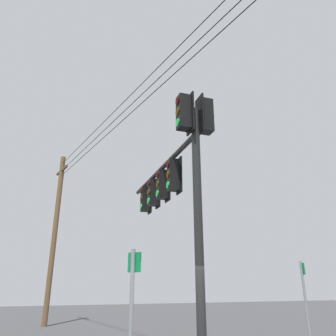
% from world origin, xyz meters
% --- Properties ---
extents(signal_mast_assembly, '(0.97, 6.00, 6.64)m').
position_xyz_m(signal_mast_assembly, '(-0.25, -2.33, 4.83)').
color(signal_mast_assembly, black).
rests_on(signal_mast_assembly, ground).
extents(utility_pole_wooden, '(0.68, 1.88, 9.37)m').
position_xyz_m(utility_pole_wooden, '(3.18, -13.58, 4.82)').
color(utility_pole_wooden, brown).
rests_on(utility_pole_wooden, ground).
extents(route_sign_primary, '(0.19, 0.22, 2.70)m').
position_xyz_m(route_sign_primary, '(1.36, 0.51, 1.56)').
color(route_sign_primary, slate).
rests_on(route_sign_primary, ground).
extents(route_sign_secondary, '(0.13, 0.26, 2.73)m').
position_xyz_m(route_sign_secondary, '(-3.85, -1.95, 1.57)').
color(route_sign_secondary, slate).
rests_on(route_sign_secondary, ground).
extents(overhead_wire_span, '(7.69, 28.33, 1.51)m').
position_xyz_m(overhead_wire_span, '(-0.65, 0.58, 8.20)').
color(overhead_wire_span, black).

